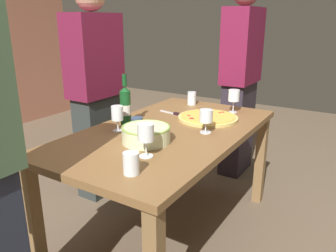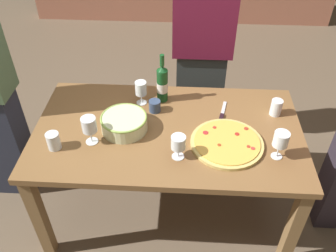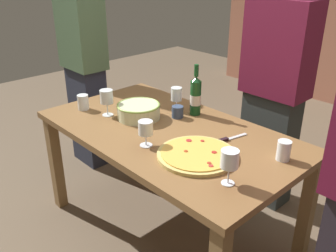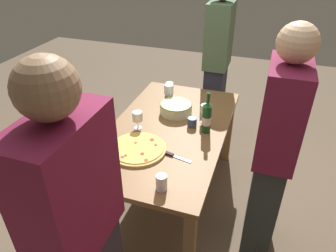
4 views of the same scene
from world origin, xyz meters
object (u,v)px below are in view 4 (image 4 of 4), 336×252
wine_glass_near_pizza (205,111)px  person_host (80,235)px  pizza (138,149)px  wine_glass_by_bottle (108,156)px  cup_ceramic (170,87)px  pizza_knife (174,156)px  wine_glass_far_right (138,117)px  wine_glass_far_left (169,90)px  cup_amber (192,122)px  dining_table (168,138)px  wine_bottle (207,117)px  person_guest_left (217,62)px  serving_bowl (176,108)px  cup_spare (161,182)px  person_guest_right (273,152)px

wine_glass_near_pizza → person_host: (1.40, -0.27, 0.04)m
pizza → wine_glass_by_bottle: 0.30m
wine_glass_by_bottle → cup_ceramic: 1.24m
wine_glass_near_pizza → pizza_knife: bearing=-10.1°
wine_glass_near_pizza → wine_glass_far_right: wine_glass_near_pizza is taller
wine_glass_far_left → cup_amber: 0.46m
wine_glass_by_bottle → dining_table: bearing=162.2°
wine_bottle → person_guest_left: person_guest_left is taller
serving_bowl → cup_spare: size_ratio=2.65×
wine_glass_far_right → serving_bowl: bearing=147.0°
wine_glass_by_bottle → person_guest_right: 1.07m
cup_ceramic → cup_spare: bearing=16.4°
cup_ceramic → pizza_knife: bearing=20.3°
wine_glass_by_bottle → person_guest_left: (-1.78, 0.34, 0.03)m
dining_table → cup_amber: bearing=118.7°
pizza_knife → person_guest_left: (-1.50, -0.01, 0.15)m
cup_ceramic → wine_glass_far_right: bearing=-2.6°
dining_table → wine_glass_far_right: size_ratio=11.01×
pizza → cup_amber: (-0.44, 0.29, 0.03)m
cup_spare → person_host: bearing=-20.2°
cup_spare → person_guest_left: 1.83m
wine_glass_near_pizza → cup_ceramic: 0.63m
serving_bowl → wine_glass_far_right: bearing=-33.0°
dining_table → person_guest_right: 0.85m
cup_amber → person_guest_right: size_ratio=0.04×
pizza → cup_spare: bearing=42.9°
pizza → wine_glass_far_right: (-0.27, -0.11, 0.09)m
wine_glass_near_pizza → dining_table: bearing=-53.3°
wine_glass_by_bottle → pizza_knife: size_ratio=0.83×
cup_amber → person_host: 1.33m
cup_ceramic → person_guest_right: (0.84, 1.00, 0.06)m
cup_spare → wine_glass_by_bottle: bearing=-97.9°
dining_table → person_host: bearing=-1.0°
wine_bottle → pizza: bearing=-45.8°
dining_table → cup_ceramic: (-0.63, -0.20, 0.14)m
wine_glass_near_pizza → serving_bowl: bearing=-105.0°
wine_glass_near_pizza → wine_glass_by_bottle: wine_glass_by_bottle is taller
wine_glass_near_pizza → cup_amber: wine_glass_near_pizza is taller
person_guest_right → person_guest_left: bearing=-50.1°
cup_ceramic → cup_amber: bearing=34.6°
wine_glass_near_pizza → person_guest_right: bearing=54.2°
wine_bottle → wine_glass_far_right: 0.54m
pizza → wine_glass_far_left: (-0.77, -0.02, 0.11)m
wine_glass_far_right → pizza_knife: (0.26, 0.39, -0.09)m
wine_glass_far_left → dining_table: bearing=17.7°
dining_table → cup_spare: (0.66, 0.18, 0.14)m
cup_spare → pizza: bearing=-137.1°
pizza → pizza_knife: bearing=92.1°
dining_table → wine_glass_by_bottle: wine_glass_by_bottle is taller
wine_glass_near_pizza → wine_glass_by_bottle: (0.80, -0.45, 0.01)m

